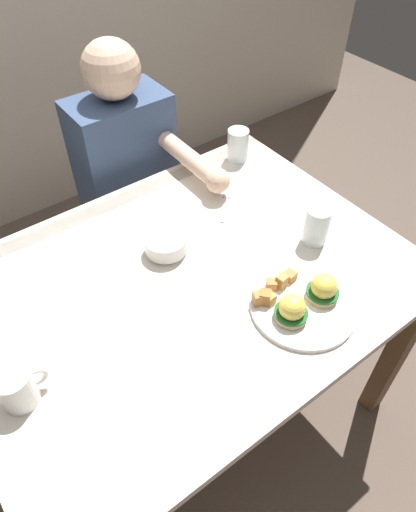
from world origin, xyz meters
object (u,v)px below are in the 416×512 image
dining_table (188,302)px  eggs_benedict_plate (303,302)px  diner_person (132,176)px  water_glass_far (316,227)px  fork (225,204)px  water_glass_near (238,147)px  coffee_mug (17,387)px  fruit_bowl (166,245)px

dining_table → eggs_benedict_plate: bearing=-56.3°
diner_person → water_glass_far: bearing=-73.0°
fork → water_glass_near: bearing=42.4°
eggs_benedict_plate → fork: eggs_benedict_plate is taller
fork → diner_person: size_ratio=0.11×
dining_table → water_glass_far: size_ratio=10.25×
coffee_mug → water_glass_far: 0.87m
coffee_mug → fork: coffee_mug is taller
fork → diner_person: diner_person is taller
coffee_mug → eggs_benedict_plate: bearing=-15.6°
water_glass_near → coffee_mug: bearing=-155.6°
dining_table → water_glass_far: 0.42m
dining_table → coffee_mug: size_ratio=10.77×
eggs_benedict_plate → coffee_mug: size_ratio=2.42×
dining_table → water_glass_near: water_glass_near is taller
water_glass_far → water_glass_near: bearing=79.4°
diner_person → water_glass_near: bearing=-39.3°
fruit_bowl → diner_person: bearing=72.3°
eggs_benedict_plate → water_glass_near: water_glass_near is taller
fruit_bowl → diner_person: size_ratio=0.11×
fruit_bowl → water_glass_far: bearing=-30.4°
fruit_bowl → coffee_mug: 0.53m
water_glass_near → diner_person: diner_person is taller
fork → dining_table: bearing=-146.5°
eggs_benedict_plate → water_glass_near: 0.68m
water_glass_near → water_glass_far: 0.46m
fork → coffee_mug: bearing=-161.4°
eggs_benedict_plate → diner_person: size_ratio=0.24×
fruit_bowl → coffee_mug: coffee_mug is taller
eggs_benedict_plate → diner_person: bearing=90.7°
fruit_bowl → water_glass_near: water_glass_near is taller
coffee_mug → water_glass_near: size_ratio=0.99×
dining_table → water_glass_far: (0.38, -0.10, 0.16)m
coffee_mug → diner_person: (0.65, 0.68, -0.14)m
fork → water_glass_far: bearing=-69.6°
fruit_bowl → diner_person: diner_person is taller
dining_table → coffee_mug: (-0.49, -0.08, 0.16)m
dining_table → eggs_benedict_plate: size_ratio=4.44×
fruit_bowl → coffee_mug: bearing=-158.9°
fruit_bowl → coffee_mug: size_ratio=1.08×
coffee_mug → fork: size_ratio=0.91×
eggs_benedict_plate → water_glass_far: water_glass_far is taller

